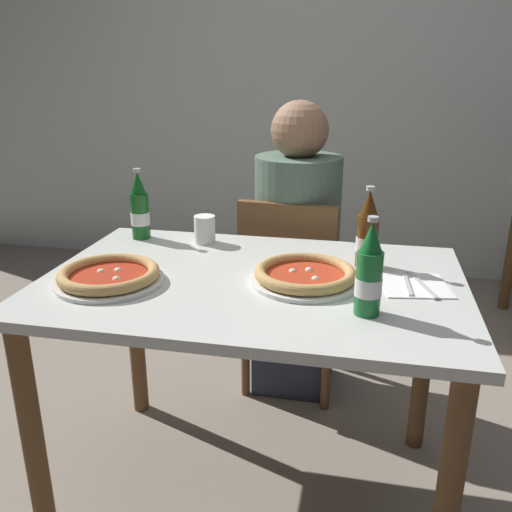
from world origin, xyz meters
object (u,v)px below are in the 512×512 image
(paper_cup, at_px, (205,229))
(pizza_marinara_far, at_px, (109,276))
(beer_bottle_center, at_px, (140,209))
(beer_bottle_left, at_px, (367,234))
(diner_seated, at_px, (296,258))
(napkin_with_cutlery, at_px, (415,285))
(beer_bottle_right, at_px, (369,274))
(chair_behind_table, at_px, (292,286))
(pizza_margherita_near, at_px, (305,276))
(dining_table_main, at_px, (253,314))

(paper_cup, bearing_deg, pizza_marinara_far, -110.89)
(beer_bottle_center, bearing_deg, beer_bottle_left, -9.57)
(pizza_marinara_far, xyz_separation_m, beer_bottle_left, (0.70, 0.28, 0.08))
(diner_seated, xyz_separation_m, napkin_with_cutlery, (0.41, -0.63, 0.17))
(beer_bottle_right, bearing_deg, diner_seated, 108.72)
(beer_bottle_center, relative_size, napkin_with_cutlery, 1.19)
(beer_bottle_left, bearing_deg, chair_behind_table, 122.31)
(beer_bottle_center, bearing_deg, paper_cup, -1.56)
(pizza_marinara_far, bearing_deg, pizza_margherita_near, 11.97)
(pizza_marinara_far, relative_size, paper_cup, 3.21)
(beer_bottle_left, distance_m, beer_bottle_center, 0.79)
(pizza_margherita_near, bearing_deg, napkin_with_cutlery, 6.96)
(dining_table_main, distance_m, beer_bottle_right, 0.43)
(diner_seated, height_order, napkin_with_cutlery, diner_seated)
(paper_cup, bearing_deg, napkin_with_cutlery, -20.69)
(beer_bottle_left, relative_size, beer_bottle_right, 1.00)
(pizza_margherita_near, xyz_separation_m, beer_bottle_right, (0.17, -0.17, 0.08))
(beer_bottle_left, bearing_deg, pizza_marinara_far, -158.02)
(beer_bottle_left, bearing_deg, pizza_margherita_near, -134.16)
(chair_behind_table, xyz_separation_m, beer_bottle_center, (-0.50, -0.31, 0.37))
(napkin_with_cutlery, height_order, paper_cup, paper_cup)
(diner_seated, xyz_separation_m, beer_bottle_center, (-0.51, -0.36, 0.27))
(paper_cup, bearing_deg, dining_table_main, -51.69)
(chair_behind_table, bearing_deg, pizza_margherita_near, 106.58)
(beer_bottle_left, bearing_deg, paper_cup, 167.06)
(diner_seated, bearing_deg, pizza_marinara_far, -118.81)
(beer_bottle_center, bearing_deg, pizza_marinara_far, -79.03)
(dining_table_main, distance_m, diner_seated, 0.66)
(chair_behind_table, distance_m, pizza_marinara_far, 0.89)
(pizza_margherita_near, distance_m, beer_bottle_right, 0.26)
(beer_bottle_left, bearing_deg, dining_table_main, -152.28)
(dining_table_main, relative_size, diner_seated, 0.99)
(dining_table_main, relative_size, napkin_with_cutlery, 5.79)
(dining_table_main, bearing_deg, beer_bottle_center, 147.45)
(napkin_with_cutlery, distance_m, paper_cup, 0.73)
(pizza_margherita_near, relative_size, beer_bottle_center, 1.26)
(napkin_with_cutlery, bearing_deg, dining_table_main, -175.79)
(chair_behind_table, height_order, pizza_marinara_far, chair_behind_table)
(chair_behind_table, bearing_deg, beer_bottle_right, 116.12)
(beer_bottle_center, relative_size, beer_bottle_right, 1.00)
(beer_bottle_right, distance_m, napkin_with_cutlery, 0.26)
(chair_behind_table, relative_size, beer_bottle_right, 3.44)
(chair_behind_table, height_order, paper_cup, chair_behind_table)
(pizza_margherita_near, relative_size, napkin_with_cutlery, 1.50)
(beer_bottle_right, xyz_separation_m, napkin_with_cutlery, (0.13, 0.21, -0.10))
(napkin_with_cutlery, bearing_deg, pizza_marinara_far, -169.81)
(diner_seated, bearing_deg, dining_table_main, -93.62)
(pizza_margherita_near, relative_size, beer_bottle_left, 1.26)
(beer_bottle_left, relative_size, paper_cup, 2.60)
(chair_behind_table, height_order, beer_bottle_center, beer_bottle_center)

